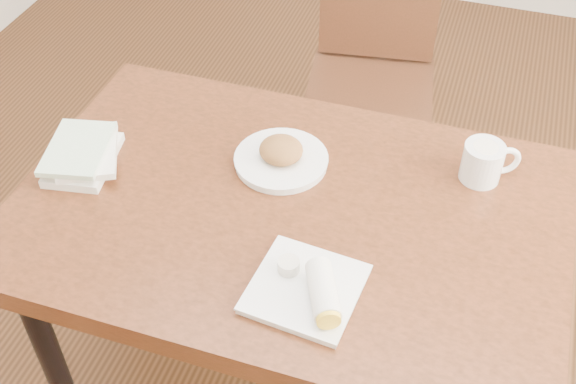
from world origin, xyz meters
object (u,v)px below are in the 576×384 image
(chair_far, at_px, (373,60))
(plate_burrito, at_px, (310,289))
(plate_scone, at_px, (281,157))
(coffee_mug, at_px, (484,161))
(book_stack, at_px, (83,154))
(table, at_px, (288,232))

(chair_far, height_order, plate_burrito, chair_far)
(chair_far, height_order, plate_scone, chair_far)
(chair_far, xyz_separation_m, plate_scone, (-0.05, -0.82, 0.22))
(plate_scone, relative_size, plate_burrito, 0.98)
(plate_scone, bearing_deg, chair_far, 86.19)
(coffee_mug, bearing_deg, plate_burrito, -121.06)
(book_stack, bearing_deg, table, 0.63)
(chair_far, bearing_deg, coffee_mug, -60.06)
(plate_scone, bearing_deg, coffee_mug, 12.20)
(chair_far, distance_m, coffee_mug, 0.87)
(table, height_order, plate_burrito, plate_burrito)
(table, height_order, chair_far, chair_far)
(table, distance_m, coffee_mug, 0.49)
(chair_far, relative_size, coffee_mug, 7.00)
(plate_burrito, bearing_deg, coffee_mug, 58.94)
(table, height_order, coffee_mug, coffee_mug)
(coffee_mug, distance_m, plate_burrito, 0.55)
(plate_scone, height_order, plate_burrito, same)
(table, xyz_separation_m, book_stack, (-0.52, -0.01, 0.11))
(plate_scone, height_order, book_stack, plate_scone)
(plate_scone, distance_m, coffee_mug, 0.48)
(table, relative_size, plate_scone, 5.47)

